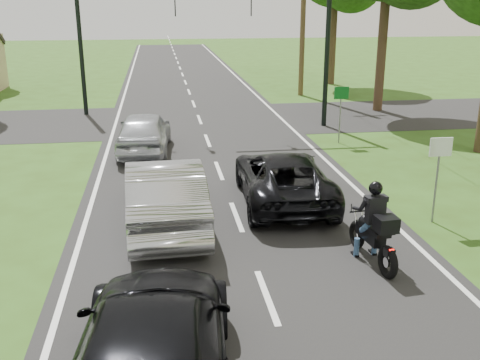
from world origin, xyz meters
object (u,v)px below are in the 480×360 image
Objects in this scene: silver_sedan at (164,193)px; silver_suv at (144,132)px; motorcycle_rider at (374,232)px; dark_suv at (283,177)px; sign_white at (439,159)px; sign_green at (341,101)px; dark_car_behind at (152,352)px; traffic_signal at (284,27)px; utility_pole_far at (304,1)px.

silver_suv is at bearing -87.42° from silver_sedan.
silver_suv is at bearing 111.21° from motorcycle_rider.
dark_suv is at bearing -160.13° from silver_sedan.
sign_white is at bearing 171.63° from silver_sedan.
silver_suv is (-4.78, 9.56, 0.05)m from motorcycle_rider.
silver_sedan is 9.92m from sign_green.
dark_car_behind is at bearing 95.66° from silver_suv.
silver_suv is 0.67× the size of traffic_signal.
motorcycle_rider is at bearing -136.63° from dark_car_behind.
dark_car_behind is 2.47× the size of sign_green.
sign_green reaches higher than dark_suv.
silver_sedan is 0.78× the size of traffic_signal.
sign_green is (-1.30, -11.02, -3.49)m from utility_pole_far.
sign_green is (0.20, 8.00, 0.00)m from sign_white.
motorcycle_rider is at bearing -100.22° from utility_pole_far.
traffic_signal reaches higher than motorcycle_rider.
sign_white is at bearing -94.51° from utility_pole_far.
traffic_signal is 4.24m from sign_green.
sign_green is at bearing -96.73° from utility_pole_far.
silver_suv is (-3.74, 5.68, 0.06)m from dark_suv.
dark_car_behind is 17.67m from traffic_signal.
motorcycle_rider is 21.71m from utility_pole_far.
sign_green reaches higher than dark_car_behind.
sign_green is at bearing -172.99° from silver_suv.
motorcycle_rider is 3.10m from sign_white.
silver_sedan is 0.50× the size of utility_pole_far.
sign_green is at bearing -117.52° from dark_suv.
sign_white is 8.00m from sign_green.
dark_suv is (-1.04, 3.88, -0.01)m from motorcycle_rider.
motorcycle_rider is 0.39× the size of dark_car_behind.
dark_suv is at bearing 99.64° from motorcycle_rider.
dark_car_behind reaches higher than dark_suv.
dark_car_behind is 0.82× the size of traffic_signal.
sign_white is at bearing 151.89° from dark_suv.
motorcycle_rider is 4.02m from dark_suv.
motorcycle_rider is 0.97× the size of sign_green.
dark_suv is 1.13× the size of silver_suv.
traffic_signal is at bearing 97.05° from sign_white.
utility_pole_far is at bearing 70.32° from traffic_signal.
utility_pole_far is at bearing -122.66° from silver_suv.
motorcycle_rider is at bearing 107.69° from dark_suv.
silver_sedan is at bearing -132.39° from sign_green.
motorcycle_rider reaches higher than dark_car_behind.
traffic_signal is at bearing -145.13° from silver_suv.
sign_white is (-1.50, -19.02, -3.49)m from utility_pole_far.
traffic_signal is 11.39m from sign_white.
sign_white is at bearing 34.63° from motorcycle_rider.
dark_car_behind is 15.18m from sign_green.
dark_car_behind is at bearing -108.05° from traffic_signal.
traffic_signal is 8.55m from utility_pole_far.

